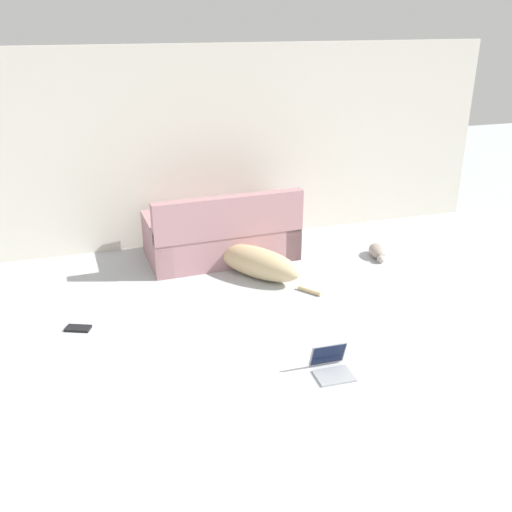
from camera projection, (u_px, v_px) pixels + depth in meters
The scene contains 7 objects.
ground_plane at pixel (319, 450), 3.89m from camera, with size 20.00×20.00×0.00m, color #ADB2B7.
wall_back at pixel (192, 149), 6.99m from camera, with size 7.92×0.06×2.43m.
couch at pixel (222, 237), 6.85m from camera, with size 1.78×0.98×0.87m.
dog at pixel (252, 261), 6.43m from camera, with size 1.06×1.39×0.34m.
cat at pixel (377, 251), 6.93m from camera, with size 0.28×0.48×0.15m.
laptop_open at pixel (330, 363), 4.72m from camera, with size 0.31×0.32×0.24m.
book_black at pixel (78, 328), 5.36m from camera, with size 0.26×0.20×0.02m.
Camera 1 is at (-1.33, -2.78, 2.75)m, focal length 40.00 mm.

